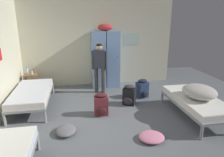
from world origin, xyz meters
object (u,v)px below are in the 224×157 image
at_px(bedding_heap, 199,92).
at_px(lotion_bottle, 32,72).
at_px(water_bottle, 27,71).
at_px(locker_bank, 105,58).
at_px(shelf_unit, 31,81).
at_px(backpack_black, 129,95).
at_px(backpack_navy, 142,89).
at_px(clothes_pile_pink, 151,137).
at_px(clothes_pile_grey, 66,130).
at_px(bed_right, 196,101).
at_px(backpack_maroon, 101,105).
at_px(bed_left_rear, 32,93).
at_px(person_traveler, 100,64).

relative_size(bedding_heap, lotion_bottle, 5.64).
bearing_deg(water_bottle, locker_bank, 2.55).
distance_m(shelf_unit, water_bottle, 0.34).
xyz_separation_m(bedding_heap, backpack_black, (-1.39, 0.99, -0.38)).
height_order(backpack_navy, clothes_pile_pink, backpack_navy).
bearing_deg(clothes_pile_grey, bed_right, 4.14).
height_order(bedding_heap, clothes_pile_grey, bedding_heap).
relative_size(locker_bank, water_bottle, 8.66).
relative_size(lotion_bottle, clothes_pile_grey, 0.30).
bearing_deg(bed_right, backpack_black, 144.99).
distance_m(bedding_heap, water_bottle, 4.94).
height_order(bed_right, clothes_pile_grey, bed_right).
relative_size(lotion_bottle, backpack_black, 0.27).
distance_m(locker_bank, lotion_bottle, 2.35).
distance_m(lotion_bottle, backpack_maroon, 2.74).
bearing_deg(lotion_bottle, water_bottle, 158.20).
bearing_deg(shelf_unit, water_bottle, 165.96).
distance_m(shelf_unit, bed_left_rear, 1.26).
relative_size(bedding_heap, backpack_black, 1.50).
xyz_separation_m(backpack_navy, clothes_pile_grey, (-2.16, -1.60, -0.19)).
relative_size(water_bottle, lotion_bottle, 1.63).
relative_size(bed_left_rear, bedding_heap, 2.30).
xyz_separation_m(lotion_bottle, backpack_maroon, (1.89, -1.95, -0.38)).
bearing_deg(bed_right, backpack_maroon, 167.58).
bearing_deg(bedding_heap, person_traveler, 134.90).
distance_m(backpack_black, clothes_pile_grey, 2.02).
xyz_separation_m(bed_right, bedding_heap, (0.03, -0.04, 0.26)).
height_order(bed_left_rear, backpack_navy, backpack_navy).
xyz_separation_m(locker_bank, water_bottle, (-2.47, -0.11, -0.29)).
xyz_separation_m(bed_left_rear, backpack_black, (2.53, -0.29, -0.12)).
bearing_deg(locker_bank, water_bottle, -177.45).
height_order(locker_bank, lotion_bottle, locker_bank).
bearing_deg(backpack_maroon, clothes_pile_pink, -56.43).
bearing_deg(clothes_pile_pink, bedding_heap, 27.09).
height_order(locker_bank, bed_left_rear, locker_bank).
distance_m(bed_right, lotion_bottle, 4.74).
bearing_deg(bedding_heap, shelf_unit, 148.94).
bearing_deg(bed_left_rear, person_traveler, 22.74).
xyz_separation_m(shelf_unit, backpack_maroon, (1.96, -1.99, -0.09)).
distance_m(bed_left_rear, lotion_bottle, 1.24).
height_order(water_bottle, backpack_maroon, water_bottle).
bearing_deg(backpack_navy, bedding_heap, -58.29).
bearing_deg(bed_right, shelf_unit, 149.11).
height_order(lotion_bottle, clothes_pile_pink, lotion_bottle).
bearing_deg(backpack_navy, backpack_maroon, -146.05).
bearing_deg(locker_bank, clothes_pile_pink, -83.52).
xyz_separation_m(person_traveler, backpack_black, (0.66, -1.07, -0.66)).
xyz_separation_m(locker_bank, shelf_unit, (-2.39, -0.13, -0.62)).
relative_size(shelf_unit, backpack_black, 1.04).
distance_m(bed_left_rear, backpack_navy, 3.05).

